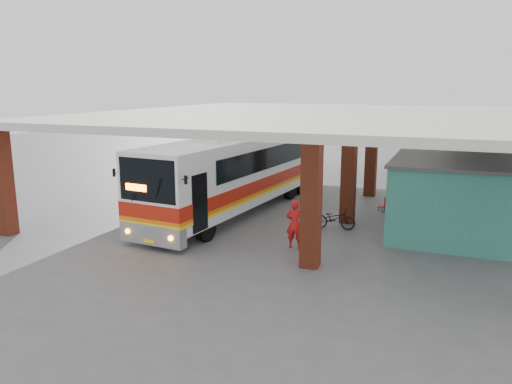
{
  "coord_description": "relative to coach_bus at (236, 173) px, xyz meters",
  "views": [
    {
      "loc": [
        7.27,
        -18.41,
        5.94
      ],
      "look_at": [
        -0.16,
        0.0,
        1.72
      ],
      "focal_mm": 35.0,
      "sensor_mm": 36.0,
      "label": 1
    }
  ],
  "objects": [
    {
      "name": "motorcycle",
      "position": [
        5.06,
        -1.11,
        -1.45
      ],
      "size": [
        1.82,
        0.83,
        0.93
      ],
      "primitive_type": "imported",
      "rotation": [
        0.0,
        0.0,
        1.7
      ],
      "color": "black",
      "rests_on": "ground"
    },
    {
      "name": "red_chair",
      "position": [
        6.63,
        2.83,
        -1.57
      ],
      "size": [
        0.51,
        0.51,
        0.74
      ],
      "rotation": [
        0.0,
        0.0,
        -0.38
      ],
      "color": "red",
      "rests_on": "ground"
    },
    {
      "name": "coach_bus",
      "position": [
        0.0,
        0.0,
        0.0
      ],
      "size": [
        3.87,
        13.37,
        3.84
      ],
      "rotation": [
        0.0,
        0.0,
        -0.09
      ],
      "color": "white",
      "rests_on": "ground"
    },
    {
      "name": "canopy_roof",
      "position": [
        2.85,
        3.67,
        2.59
      ],
      "size": [
        21.0,
        23.0,
        0.3
      ],
      "primitive_type": "cube",
      "color": "silver",
      "rests_on": "brick_columns"
    },
    {
      "name": "brick_columns",
      "position": [
        3.78,
        2.17,
        0.27
      ],
      "size": [
        20.1,
        21.6,
        4.35
      ],
      "color": "maroon",
      "rests_on": "ground"
    },
    {
      "name": "shop_building",
      "position": [
        9.84,
        1.16,
        -0.35
      ],
      "size": [
        5.2,
        8.2,
        3.11
      ],
      "color": "#307971",
      "rests_on": "ground"
    },
    {
      "name": "ground",
      "position": [
        2.35,
        -2.83,
        -1.91
      ],
      "size": [
        90.0,
        90.0,
        0.0
      ],
      "primitive_type": "plane",
      "color": "#515154",
      "rests_on": "ground"
    },
    {
      "name": "pedestrian",
      "position": [
        4.27,
        -4.16,
        -0.98
      ],
      "size": [
        0.7,
        0.48,
        1.85
      ],
      "primitive_type": "imported",
      "rotation": [
        0.0,
        0.0,
        3.2
      ],
      "color": "red",
      "rests_on": "ground"
    }
  ]
}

